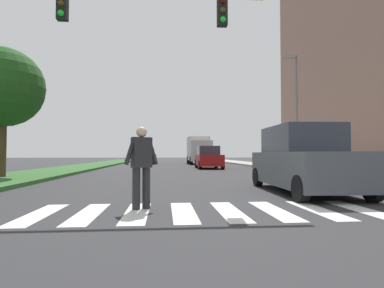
{
  "coord_description": "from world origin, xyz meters",
  "views": [
    {
      "loc": [
        -0.82,
        2.29,
        1.13
      ],
      "look_at": [
        0.69,
        19.26,
        1.68
      ],
      "focal_mm": 28.93,
      "sensor_mm": 36.0,
      "label": 1
    }
  ],
  "objects": [
    {
      "name": "pedestrian_performer",
      "position": [
        -1.29,
        8.7,
        0.93
      ],
      "size": [
        0.7,
        0.42,
        1.69
      ],
      "color": "#262628",
      "rests_on": "ground_plane"
    },
    {
      "name": "sedan_midblock",
      "position": [
        2.64,
        26.39,
        0.81
      ],
      "size": [
        1.94,
        4.18,
        1.76
      ],
      "color": "maroon",
      "rests_on": "ground_plane"
    },
    {
      "name": "truck_box_delivery",
      "position": [
        3.07,
        37.42,
        1.63
      ],
      "size": [
        2.4,
        6.2,
        3.1
      ],
      "color": "#B7B7BC",
      "rests_on": "ground_plane"
    },
    {
      "name": "suv_crossing",
      "position": [
        3.26,
        11.11,
        0.93
      ],
      "size": [
        2.1,
        4.66,
        1.97
      ],
      "color": "#474C51",
      "rests_on": "ground_plane"
    },
    {
      "name": "median_strip",
      "position": [
        -7.4,
        28.0,
        0.07
      ],
      "size": [
        3.56,
        64.0,
        0.15
      ],
      "primitive_type": "cube",
      "color": "#2D5B28",
      "rests_on": "ground_plane"
    },
    {
      "name": "sedan_distant",
      "position": [
        -2.8,
        36.81,
        0.8
      ],
      "size": [
        2.09,
        4.33,
        1.74
      ],
      "color": "maroon",
      "rests_on": "ground_plane"
    },
    {
      "name": "tree_mid",
      "position": [
        -7.81,
        16.26,
        4.01
      ],
      "size": [
        3.43,
        3.43,
        5.59
      ],
      "color": "#4C3823",
      "rests_on": "median_strip"
    },
    {
      "name": "street_lamp_right",
      "position": [
        7.74,
        21.83,
        4.59
      ],
      "size": [
        1.02,
        0.24,
        7.5
      ],
      "color": "slate",
      "rests_on": "sidewalk_right"
    },
    {
      "name": "crosswalk",
      "position": [
        0.0,
        8.32,
        0.0
      ],
      "size": [
        6.75,
        2.2,
        0.01
      ],
      "color": "silver",
      "rests_on": "ground_plane"
    },
    {
      "name": "ground_plane",
      "position": [
        0.0,
        30.0,
        0.0
      ],
      "size": [
        140.0,
        140.0,
        0.0
      ],
      "primitive_type": "plane",
      "color": "#2D2D30"
    },
    {
      "name": "sidewalk_right",
      "position": [
        8.33,
        28.0,
        0.07
      ],
      "size": [
        3.0,
        64.0,
        0.15
      ],
      "primitive_type": "cube",
      "color": "#9E9991",
      "rests_on": "ground_plane"
    },
    {
      "name": "traffic_light_gantry",
      "position": [
        -3.63,
        10.7,
        4.32
      ],
      "size": [
        7.96,
        0.3,
        6.0
      ],
      "color": "gold",
      "rests_on": "median_strip"
    }
  ]
}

